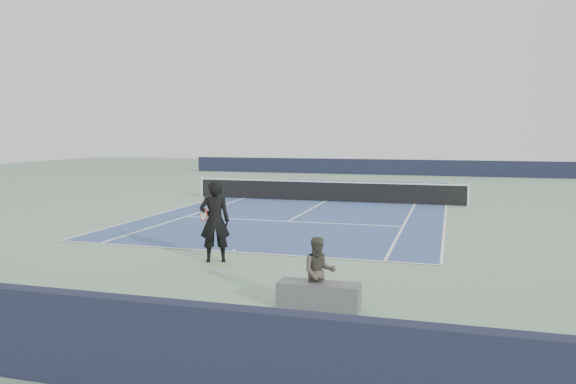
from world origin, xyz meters
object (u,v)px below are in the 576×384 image
(tennis_player, at_px, (215,221))
(tennis_ball, at_px, (219,264))
(tennis_net, at_px, (326,191))
(spectator_bench, at_px, (319,283))

(tennis_player, height_order, tennis_ball, tennis_player)
(tennis_net, distance_m, tennis_ball, 13.42)
(tennis_net, bearing_deg, tennis_player, -89.88)
(tennis_net, relative_size, spectator_bench, 8.15)
(spectator_bench, bearing_deg, tennis_player, 138.57)
(tennis_net, bearing_deg, tennis_ball, -88.77)
(tennis_net, relative_size, tennis_player, 6.28)
(tennis_ball, bearing_deg, spectator_bench, -39.67)
(tennis_ball, xyz_separation_m, spectator_bench, (3.10, -2.57, 0.44))
(tennis_player, xyz_separation_m, spectator_bench, (3.36, -2.97, -0.55))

